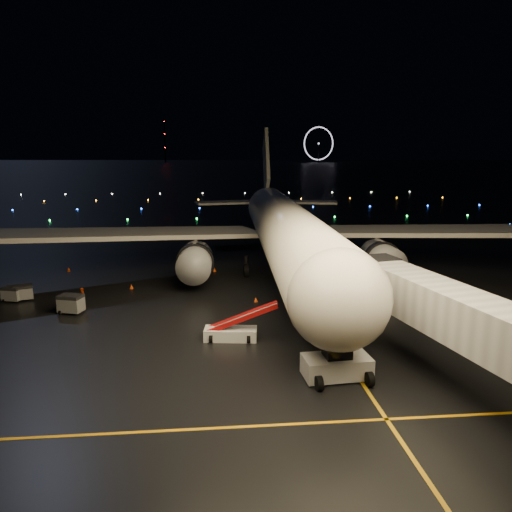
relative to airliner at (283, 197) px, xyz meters
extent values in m
plane|color=black|center=(-11.45, 273.78, -9.44)|extent=(2000.00, 2000.00, 0.00)
cube|color=orange|center=(0.55, -11.22, -9.43)|extent=(0.25, 80.00, 0.02)
cube|color=orange|center=(-16.45, -36.22, -9.43)|extent=(60.00, 0.25, 0.02)
cube|color=silver|center=(-0.92, -30.66, -8.38)|extent=(4.62, 2.68, 2.12)
imported|color=#E74C0E|center=(-21.90, -11.89, -8.61)|extent=(0.76, 1.05, 1.66)
cone|color=#EA490F|center=(-4.63, -12.92, -9.19)|extent=(0.54, 0.54, 0.50)
cone|color=#EA490F|center=(-8.59, 0.62, -9.18)|extent=(0.48, 0.48, 0.53)
cone|color=#EA490F|center=(-17.89, -6.61, -9.19)|extent=(0.57, 0.57, 0.50)
cone|color=#EA490F|center=(-27.06, 2.58, -9.16)|extent=(0.59, 0.59, 0.55)
cylinder|color=black|center=(-71.45, 713.78, 22.56)|extent=(1.80, 1.80, 64.00)
cube|color=gray|center=(-22.21, -14.90, -8.55)|extent=(2.44, 2.02, 1.79)
cube|color=gray|center=(-28.21, -10.09, -8.65)|extent=(2.20, 1.87, 1.58)
cube|color=gray|center=(-29.13, -10.38, -8.69)|extent=(2.04, 1.66, 1.51)
camera|label=1|loc=(-9.28, -61.08, 5.35)|focal=35.00mm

